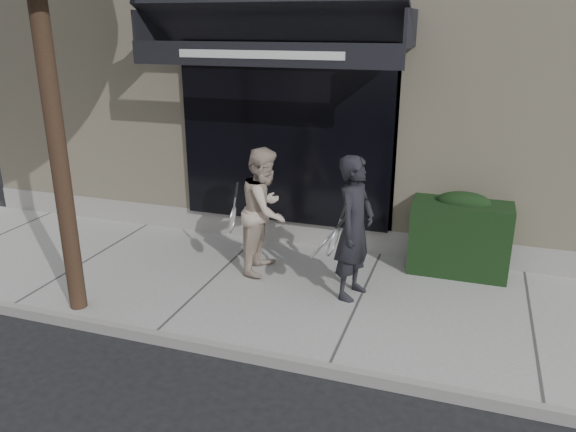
% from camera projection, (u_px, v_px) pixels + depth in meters
% --- Properties ---
extents(ground, '(80.00, 80.00, 0.00)m').
position_uv_depth(ground, '(360.00, 307.00, 7.06)').
color(ground, black).
rests_on(ground, ground).
extents(sidewalk, '(20.00, 3.00, 0.12)m').
position_uv_depth(sidewalk, '(360.00, 302.00, 7.04)').
color(sidewalk, gray).
rests_on(sidewalk, ground).
extents(curb, '(20.00, 0.10, 0.14)m').
position_uv_depth(curb, '(329.00, 370.00, 5.65)').
color(curb, gray).
rests_on(curb, ground).
extents(building_facade, '(14.30, 8.04, 5.64)m').
position_uv_depth(building_facade, '(419.00, 59.00, 10.61)').
color(building_facade, beige).
rests_on(building_facade, ground).
extents(hedge, '(1.30, 0.70, 1.14)m').
position_uv_depth(hedge, '(460.00, 234.00, 7.63)').
color(hedge, black).
rests_on(hedge, sidewalk).
extents(pedestrian_front, '(0.72, 0.89, 1.80)m').
position_uv_depth(pedestrian_front, '(354.00, 228.00, 6.82)').
color(pedestrian_front, black).
rests_on(pedestrian_front, sidewalk).
extents(pedestrian_back, '(0.76, 0.94, 1.73)m').
position_uv_depth(pedestrian_back, '(265.00, 210.00, 7.57)').
color(pedestrian_back, '#C5B19E').
rests_on(pedestrian_back, sidewalk).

